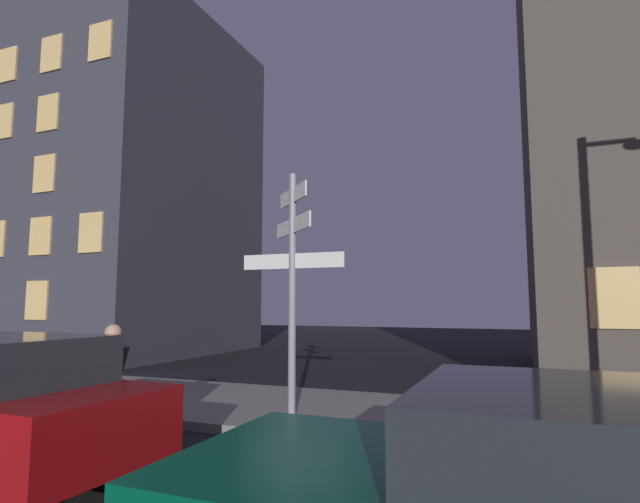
# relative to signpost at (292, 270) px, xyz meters

# --- Properties ---
(sidewalk_kerb) EXTENTS (40.00, 3.40, 0.14)m
(sidewalk_kerb) POSITION_rel_signpost_xyz_m (-0.27, 0.86, -2.34)
(sidewalk_kerb) COLOR gray
(sidewalk_kerb) RESTS_ON ground_plane
(signpost) EXTENTS (1.76, 1.09, 3.83)m
(signpost) POSITION_rel_signpost_xyz_m (0.00, 0.00, 0.00)
(signpost) COLOR gray
(signpost) RESTS_ON sidewalk_kerb
(cyclist) EXTENTS (1.81, 0.37, 1.61)m
(cyclist) POSITION_rel_signpost_xyz_m (-1.60, -2.03, -1.67)
(cyclist) COLOR black
(cyclist) RESTS_ON ground_plane
(building_left_block) EXTENTS (8.31, 8.72, 13.00)m
(building_left_block) POSITION_rel_signpost_xyz_m (-11.56, 8.25, 4.09)
(building_left_block) COLOR #383842
(building_left_block) RESTS_ON ground_plane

